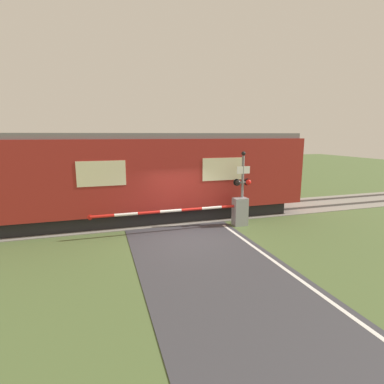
{
  "coord_description": "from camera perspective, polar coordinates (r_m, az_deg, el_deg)",
  "views": [
    {
      "loc": [
        -3.08,
        -10.48,
        3.88
      ],
      "look_at": [
        0.66,
        1.45,
        1.47
      ],
      "focal_mm": 28.0,
      "sensor_mm": 36.0,
      "label": 1
    }
  ],
  "objects": [
    {
      "name": "crossing_barrier",
      "position": [
        12.86,
        6.79,
        -3.7
      ],
      "size": [
        6.54,
        0.44,
        1.21
      ],
      "color": "gray",
      "rests_on": "ground_plane"
    },
    {
      "name": "ground_plane",
      "position": [
        11.59,
        -0.97,
        -8.66
      ],
      "size": [
        80.0,
        80.0,
        0.0
      ],
      "primitive_type": "plane",
      "color": "#4C6033"
    },
    {
      "name": "track_bed",
      "position": [
        14.48,
        -4.49,
        -4.59
      ],
      "size": [
        36.0,
        3.2,
        0.13
      ],
      "color": "gray",
      "rests_on": "ground_plane"
    },
    {
      "name": "train",
      "position": [
        13.74,
        -16.87,
        2.62
      ],
      "size": [
        18.6,
        2.98,
        3.94
      ],
      "color": "black",
      "rests_on": "ground_plane"
    },
    {
      "name": "signal_post",
      "position": [
        13.06,
        9.63,
        1.65
      ],
      "size": [
        0.79,
        0.26,
        3.18
      ],
      "color": "gray",
      "rests_on": "ground_plane"
    }
  ]
}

